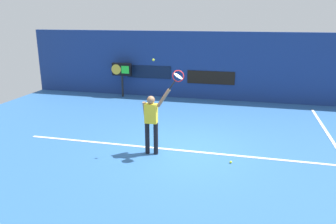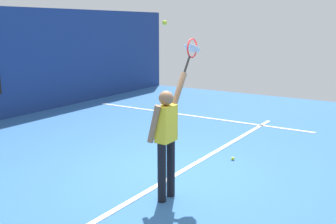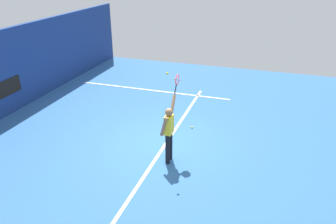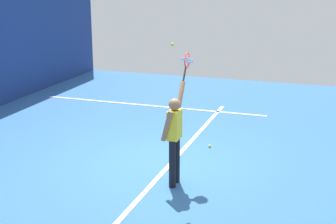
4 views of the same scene
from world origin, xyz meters
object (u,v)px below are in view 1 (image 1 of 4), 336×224
spare_ball (231,162)px  scoreboard_clock (122,71)px  tennis_racket (178,77)px  tennis_ball (153,60)px  tennis_player (152,120)px

spare_ball → scoreboard_clock: bearing=130.9°
tennis_racket → spare_ball: tennis_racket is taller
tennis_racket → scoreboard_clock: tennis_racket is taller
tennis_ball → tennis_racket: bearing=-5.7°
tennis_ball → scoreboard_clock: tennis_ball is taller
tennis_player → scoreboard_clock: bearing=118.0°
spare_ball → tennis_player: bearing=176.8°
scoreboard_clock → spare_ball: scoreboard_clock is taller
tennis_racket → spare_ball: (1.50, -0.12, -2.21)m
tennis_ball → scoreboard_clock: bearing=118.6°
tennis_racket → scoreboard_clock: size_ratio=0.37×
tennis_ball → spare_ball: (2.17, -0.19, -2.63)m
tennis_racket → tennis_ball: size_ratio=8.82×
scoreboard_clock → tennis_player: bearing=-62.0°
tennis_racket → tennis_ball: bearing=174.3°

